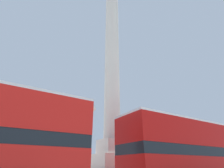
% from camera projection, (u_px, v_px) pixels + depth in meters
% --- Properties ---
extents(monument_column, '(4.81, 4.81, 26.05)m').
position_uv_depth(monument_column, '(112.00, 91.00, 17.74)').
color(monument_column, beige).
rests_on(monument_column, ground_plane).
extents(bus_a, '(10.79, 3.01, 4.22)m').
position_uv_depth(bus_a, '(195.00, 153.00, 11.29)').
color(bus_a, '#A80F0C').
rests_on(bus_a, ground_plane).
extents(equestrian_statue, '(4.59, 4.22, 6.13)m').
position_uv_depth(equestrian_statue, '(146.00, 165.00, 23.71)').
color(equestrian_statue, beige).
rests_on(equestrian_statue, ground_plane).
extents(street_lamp, '(0.50, 0.50, 5.43)m').
position_uv_depth(street_lamp, '(91.00, 135.00, 11.35)').
color(street_lamp, black).
rests_on(street_lamp, ground_plane).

